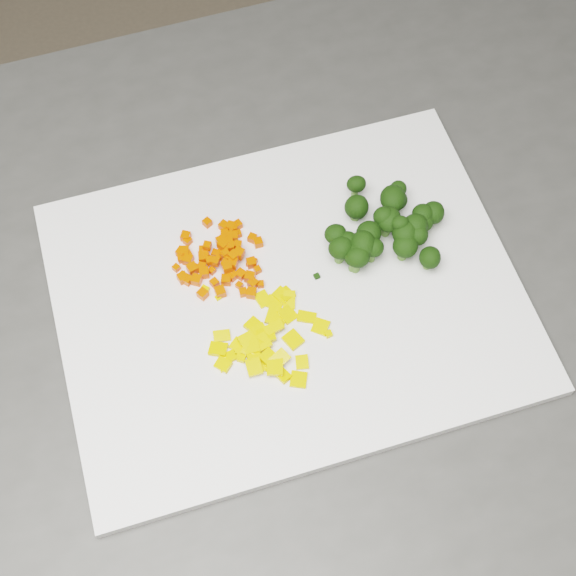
{
  "coord_description": "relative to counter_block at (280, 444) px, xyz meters",
  "views": [
    {
      "loc": [
        -0.41,
        -0.1,
        1.58
      ],
      "look_at": [
        -0.37,
        0.25,
        0.92
      ],
      "focal_mm": 50.0,
      "sensor_mm": 36.0,
      "label": 1
    }
  ],
  "objects": [
    {
      "name": "counter_block",
      "position": [
        0.0,
        0.0,
        0.0
      ],
      "size": [
        1.25,
        1.0,
        0.9
      ],
      "primitive_type": "cube",
      "rotation": [
        0.0,
        0.0,
        0.22
      ],
      "color": "#3F3F3C",
      "rests_on": "ground"
    },
    {
      "name": "cutting_board",
      "position": [
        0.01,
        0.01,
        0.46
      ],
      "size": [
        0.49,
        0.41,
        0.01
      ],
      "primitive_type": "cube",
      "rotation": [
        0.0,
        0.0,
        0.2
      ],
      "color": "white",
      "rests_on": "counter_block"
    },
    {
      "name": "carrot_pile",
      "position": [
        -0.05,
        0.05,
        0.47
      ],
      "size": [
        0.1,
        0.1,
        0.03
      ],
      "primitive_type": null,
      "color": "#EA3B02",
      "rests_on": "cutting_board"
    },
    {
      "name": "pepper_pile",
      "position": [
        -0.01,
        -0.05,
        0.47
      ],
      "size": [
        0.11,
        0.11,
        0.02
      ],
      "primitive_type": null,
      "color": "yellow",
      "rests_on": "cutting_board"
    },
    {
      "name": "broccoli_pile",
      "position": [
        0.1,
        0.06,
        0.49
      ],
      "size": [
        0.11,
        0.11,
        0.05
      ],
      "primitive_type": null,
      "color": "black",
      "rests_on": "cutting_board"
    },
    {
      "name": "carrot_cube_0",
      "position": [
        -0.04,
        0.03,
        0.47
      ],
      "size": [
        0.01,
        0.01,
        0.01
      ],
      "primitive_type": "cube",
      "rotation": [
        0.0,
        0.0,
        0.25
      ],
      "color": "#EA3B02",
      "rests_on": "carrot_pile"
    },
    {
      "name": "carrot_cube_1",
      "position": [
        -0.07,
        0.03,
        0.46
      ],
      "size": [
        0.01,
        0.01,
        0.01
      ],
      "primitive_type": "cube",
      "rotation": [
        0.0,
        0.0,
        0.06
      ],
      "color": "#EA3B02",
      "rests_on": "carrot_pile"
    },
    {
      "name": "carrot_cube_2",
      "position": [
        -0.02,
        0.02,
        0.47
      ],
      "size": [
        0.01,
        0.01,
        0.01
      ],
      "primitive_type": "cube",
      "rotation": [
        0.0,
        0.0,
        2.78
      ],
      "color": "#EA3B02",
      "rests_on": "carrot_pile"
    },
    {
      "name": "carrot_cube_3",
      "position": [
        -0.09,
        0.03,
        0.47
      ],
      "size": [
        0.01,
        0.01,
        0.01
      ],
      "primitive_type": "cube",
      "rotation": [
        0.0,
        0.0,
        2.0
      ],
      "color": "#EA3B02",
      "rests_on": "carrot_pile"
    },
    {
      "name": "carrot_cube_4",
      "position": [
        -0.06,
        0.02,
        0.47
      ],
      "size": [
        0.01,
        0.01,
        0.01
      ],
      "primitive_type": "cube",
      "rotation": [
        0.0,
        0.0,
        0.59
      ],
      "color": "#EA3B02",
      "rests_on": "carrot_pile"
    },
    {
      "name": "carrot_cube_5",
      "position": [
        -0.03,
        0.01,
        0.47
      ],
      "size": [
        0.01,
        0.01,
        0.01
      ],
      "primitive_type": "cube",
      "rotation": [
        0.0,
        0.0,
        1.72
      ],
      "color": "#EA3B02",
      "rests_on": "carrot_pile"
    },
    {
      "name": "carrot_cube_6",
      "position": [
        -0.09,
        0.05,
        0.47
      ],
      "size": [
        0.01,
        0.01,
        0.01
      ],
      "primitive_type": "cube",
      "rotation": [
        0.0,
        0.0,
        1.73
      ],
      "color": "#EA3B02",
      "rests_on": "carrot_pile"
    },
    {
      "name": "carrot_cube_7",
      "position": [
        -0.04,
        0.08,
        0.47
      ],
      "size": [
        0.01,
        0.01,
        0.01
      ],
      "primitive_type": "cube",
      "rotation": [
        0.0,
        0.0,
        2.79
      ],
      "color": "#EA3B02",
      "rests_on": "carrot_pile"
    },
    {
      "name": "carrot_cube_8",
      "position": [
        -0.08,
        0.06,
        0.47
      ],
      "size": [
        0.01,
        0.01,
        0.01
      ],
      "primitive_type": "cube",
      "rotation": [
        0.0,
        0.0,
        1.47
      ],
      "color": "#EA3B02",
      "rests_on": "carrot_pile"
    },
    {
      "name": "carrot_cube_9",
      "position": [
        -0.03,
        0.06,
        0.47
      ],
      "size": [
        0.01,
        0.01,
        0.01
      ],
      "primitive_type": "cube",
      "rotation": [
        0.0,
        0.0,
        2.89
      ],
      "color": "#EA3B02",
      "rests_on": "carrot_pile"
    },
    {
      "name": "carrot_cube_10",
      "position": [
        -0.03,
        0.02,
        0.46
      ],
      "size": [
        0.01,
        0.01,
        0.01
      ],
      "primitive_type": "cube",
      "rotation": [
        0.0,
        0.0,
        0.81
      ],
      "color": "#EA3B02",
      "rests_on": "carrot_pile"
    },
    {
      "name": "carrot_cube_11",
      "position": [
        -0.08,
        0.08,
        0.47
      ],
      "size": [
        0.01,
        0.01,
        0.01
      ],
      "primitive_type": "cube",
      "rotation": [
        0.0,
        0.0,
        1.23
      ],
      "color": "#EA3B02",
      "rests_on": "carrot_pile"
    },
    {
      "name": "carrot_cube_12",
      "position": [
        -0.08,
        0.04,
        0.47
      ],
      "size": [
        0.01,
        0.01,
        0.01
      ],
      "primitive_type": "cube",
      "rotation": [
        0.0,
        0.0,
        2.0
      ],
      "color": "#EA3B02",
      "rests_on": "carrot_pile"
    },
    {
      "name": "carrot_cube_13",
      "position": [
        -0.02,
        0.01,
        0.47
      ],
      "size": [
        0.01,
        0.01,
        0.01
      ],
      "primitive_type": "cube",
      "rotation": [
        0.0,
        0.0,
        2.87
      ],
      "color": "#EA3B02",
      "rests_on": "carrot_pile"
    },
    {
      "name": "carrot_cube_14",
      "position": [
        -0.04,
        0.07,
        0.47
      ],
      "size": [
        0.01,
        0.01,
        0.01
      ],
      "primitive_type": "cube",
      "rotation": [
        0.0,
        0.0,
        1.54
      ],
      "color": "#EA3B02",
      "rests_on": "carrot_pile"
    },
    {
      "name": "carrot_cube_15",
      "position": [
        -0.04,
        0.06,
        0.47
      ],
      "size": [
        0.01,
        0.01,
        0.01
      ],
      "primitive_type": "cube",
      "rotation": [
        0.0,
        0.0,
        2.65
      ],
      "color": "#EA3B02",
      "rests_on": "carrot_pile"
    },
    {
      "name": "carrot_cube_16",
      "position": [
        -0.03,
        0.05,
        0.47
      ],
      "size": [
        0.01,
        0.01,
        0.01
      ],
      "primitive_type": "cube",
      "rotation": [
        0.0,
        0.0,
        1.27
      ],
      "color": "#EA3B02",
      "rests_on": "carrot_pile"
    },
    {
      "name": "carrot_cube_17",
      "position": [
        -0.02,
        0.04,
        0.47
      ],
      "size": [
        0.01,
        0.01,
        0.01
      ],
      "primitive_type": "cube",
      "rotation": [
        0.0,
        0.0,
        0.18
      ],
      "color": "#EA3B02",
      "rests_on": "carrot_pile"
    },
    {
      "name": "carrot_cube_18",
      "position": [
        -0.05,
        0.06,
        0.47
      ],
      "size": [
        0.01,
        0.01,
        0.01
      ],
      "primitive_type": "cube",
      "rotation": [
        0.0,
        0.0,
        0.81
      ],
      "color": "#EA3B02",
      "rests_on": "carrot_pile"
    },
    {
      "name": "carrot_cube_19",
      "position": [
        -0.04,
        0.05,
        0.47
      ],
      "size": [
        0.01,
        0.01,
        0.01
      ],
      "primitive_type": "cube",
      "rotation": [
        0.0,
        0.0,
        3.05
      ],
      "color": "#EA3B02",
      "rests_on": "carrot_pile"
    },
    {
      "name": "carrot_cube_20",
      "position": [
        -0.01,
        0.03,
        0.46
      ],
      "size": [
        0.01,
        0.01,
        0.01
      ],
      "primitive_type": "cube",
      "rotation": [
        0.0,
        0.0,
        1.97
      ],
      "color": "#EA3B02",
      "rests_on": "carrot_pile"
    },
    {
      "name": "carrot_cube_21",
      "position": [
        -0.04,
        0.08,
        0.47
      ],
      "size": [
        0.01,
        0.01,
        0.01
      ],
      "primitive_type": "cube",
      "rotation": [
        0.0,
        0.0,
        0.32
      ],
      "color": "#EA3B02",
      "rests_on": "carrot_pile"
    },
    {
      "name": "carrot_cube_22",
      "position": [
        -0.05,
        0.05,
        0.47
      ],
      "size": [
        0.01,
        0.01,
        0.01
      ],
      "primitive_type": "cube",
      "rotation": [
        0.0,
        0.0,
        1.25
      ],
      "color": "#EA3B02",
      "rests_on": "carrot_pile"
    },
    {
      "name": "carrot_cube_23",
      "position": [
        -0.06,
        0.04,
        0.46
      ],
      "size": [
        0.01,
        0.01,
        0.01
      ],
      "primitive_type": "cube",
      "rotation": [
        0.0,
        0.0,
        2.34
      ],
      "color": "#EA3B02",
      "rests_on": "carrot_pile"
    },
    {
      "name": "carrot_cube_24",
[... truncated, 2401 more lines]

